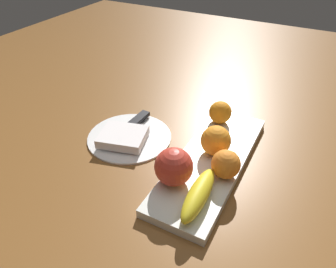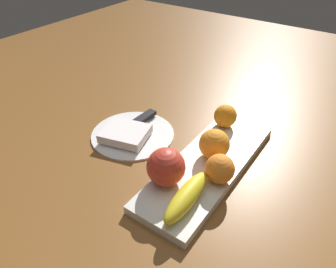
# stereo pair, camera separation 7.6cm
# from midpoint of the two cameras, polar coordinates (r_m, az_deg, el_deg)

# --- Properties ---
(ground_plane) EXTENTS (2.40, 2.40, 0.00)m
(ground_plane) POSITION_cam_midpoint_polar(r_m,az_deg,el_deg) (0.74, 3.48, -6.06)
(ground_plane) COLOR brown
(fruit_tray) EXTENTS (0.43, 0.14, 0.02)m
(fruit_tray) POSITION_cam_midpoint_polar(r_m,az_deg,el_deg) (0.74, 4.93, -5.07)
(fruit_tray) COLOR white
(fruit_tray) RESTS_ON ground_plane
(apple) EXTENTS (0.08, 0.08, 0.08)m
(apple) POSITION_cam_midpoint_polar(r_m,az_deg,el_deg) (0.65, -2.31, -6.07)
(apple) COLOR red
(apple) RESTS_ON fruit_tray
(banana) EXTENTS (0.16, 0.05, 0.04)m
(banana) POSITION_cam_midpoint_polar(r_m,az_deg,el_deg) (0.62, 2.04, -11.01)
(banana) COLOR yellow
(banana) RESTS_ON fruit_tray
(orange_near_apple) EXTENTS (0.06, 0.06, 0.06)m
(orange_near_apple) POSITION_cam_midpoint_polar(r_m,az_deg,el_deg) (0.84, 6.91, 3.81)
(orange_near_apple) COLOR orange
(orange_near_apple) RESTS_ON fruit_tray
(orange_near_banana) EXTENTS (0.07, 0.07, 0.07)m
(orange_near_banana) POSITION_cam_midpoint_polar(r_m,az_deg,el_deg) (0.73, 5.73, -1.31)
(orange_near_banana) COLOR orange
(orange_near_banana) RESTS_ON fruit_tray
(orange_center) EXTENTS (0.06, 0.06, 0.06)m
(orange_center) POSITION_cam_midpoint_polar(r_m,az_deg,el_deg) (0.67, 7.28, -5.57)
(orange_center) COLOR orange
(orange_center) RESTS_ON fruit_tray
(dinner_plate) EXTENTS (0.22, 0.22, 0.01)m
(dinner_plate) POSITION_cam_midpoint_polar(r_m,az_deg,el_deg) (0.84, -9.55, -0.49)
(dinner_plate) COLOR white
(dinner_plate) RESTS_ON ground_plane
(folded_napkin) EXTENTS (0.12, 0.13, 0.02)m
(folded_napkin) POSITION_cam_midpoint_polar(r_m,az_deg,el_deg) (0.81, -10.79, -0.58)
(folded_napkin) COLOR white
(folded_napkin) RESTS_ON dinner_plate
(knife) EXTENTS (0.18, 0.03, 0.01)m
(knife) POSITION_cam_midpoint_polar(r_m,az_deg,el_deg) (0.87, -8.60, 1.88)
(knife) COLOR silver
(knife) RESTS_ON dinner_plate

